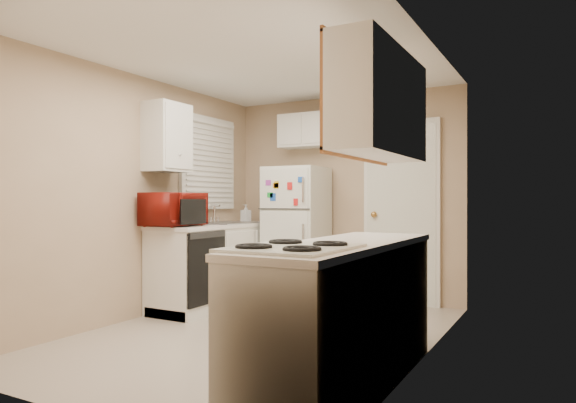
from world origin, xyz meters
The scene contains 19 objects.
floor centered at (0.00, 0.00, 0.00)m, with size 3.80×3.80×0.00m, color beige.
ceiling centered at (0.00, 0.00, 2.40)m, with size 3.80×3.80×0.00m, color white.
wall_left centered at (-1.40, 0.00, 1.20)m, with size 3.80×3.80×0.00m, color tan.
wall_right centered at (1.40, 0.00, 1.20)m, with size 3.80×3.80×0.00m, color tan.
wall_back centered at (0.00, 1.90, 1.20)m, with size 2.80×2.80×0.00m, color tan.
wall_front centered at (0.00, -1.90, 1.20)m, with size 2.80×2.80×0.00m, color tan.
left_counter centered at (-1.10, 0.90, 0.45)m, with size 0.60×1.80×0.90m, color silver.
dishwasher centered at (-0.81, 0.30, 0.49)m, with size 0.03×0.58×0.72m, color black.
sink centered at (-1.10, 1.05, 0.86)m, with size 0.54×0.74×0.16m, color gray.
microwave centered at (-1.15, 0.20, 1.05)m, with size 0.34×0.61×0.41m, color maroon.
soap_bottle centered at (-1.15, 1.52, 1.00)m, with size 0.10×0.10×0.21m, color silver.
window_blinds centered at (-1.36, 1.05, 1.60)m, with size 0.10×0.98×1.08m, color silver.
upper_cabinet_left centered at (-1.25, 0.22, 1.80)m, with size 0.30×0.45×0.70m, color silver.
refrigerator centered at (-0.44, 1.53, 0.77)m, with size 0.64×0.62×1.55m, color silver.
cabinet_over_fridge centered at (-0.40, 1.75, 2.00)m, with size 0.70×0.30×0.40m, color silver.
interior_door centered at (0.70, 1.86, 1.02)m, with size 0.86×0.06×2.08m, color silver.
right_counter centered at (1.10, -0.80, 0.45)m, with size 0.60×2.00×0.90m, color silver.
stove centered at (1.05, -1.37, 0.43)m, with size 0.57×0.71×0.86m, color silver.
upper_cabinet_right centered at (1.25, -0.50, 1.80)m, with size 0.30×1.20×0.70m, color silver.
Camera 1 is at (2.33, -3.78, 1.16)m, focal length 32.00 mm.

